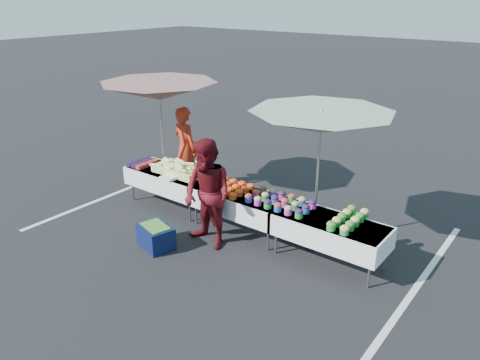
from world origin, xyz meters
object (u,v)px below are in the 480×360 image
Objects in this scene: table_left at (169,179)px; storage_bin at (156,236)px; table_center at (240,201)px; umbrella_right at (321,123)px; vendor at (185,148)px; umbrella_left at (159,92)px; table_right at (330,230)px; customer at (208,195)px.

table_left reaches higher than storage_bin.
table_center is 2.10m from umbrella_right.
umbrella_left is (-0.18, -0.50, 1.30)m from vendor.
table_right is (1.80, 0.00, 0.00)m from table_center.
vendor is at bearing 167.32° from table_right.
umbrella_left is at bearing 180.00° from umbrella_right.
customer is 2.65× the size of storage_bin.
table_center is at bearing 89.18° from customer.
table_center is 0.70× the size of umbrella_right.
table_center is 1.80m from table_right.
table_left is 0.98× the size of customer.
umbrella_left is 1.05× the size of umbrella_right.
vendor is 3.75m from umbrella_right.
table_right is at bearing 43.23° from storage_bin.
table_center is at bearing -9.60° from umbrella_left.
vendor is (-2.19, 0.90, 0.34)m from table_center.
customer is (2.08, -1.65, 0.02)m from vendor.
table_left is 1.01× the size of vendor.
vendor is at bearing 137.35° from storage_bin.
table_left and table_right have the same top height.
umbrella_left is (-0.56, 0.40, 1.64)m from table_left.
table_right is 0.70× the size of umbrella_right.
storage_bin is at bearing -152.17° from table_right.
table_left is 1.80m from table_center.
umbrella_left reaches higher than umbrella_right.
customer reaches higher than vendor.
table_left is 1.88m from customer.
umbrella_right reaches higher than storage_bin.
storage_bin is at bearing -48.00° from umbrella_left.
storage_bin is at bearing -139.90° from umbrella_right.
table_center is 1.01× the size of vendor.
customer is at bearing -141.07° from umbrella_right.
table_right is at bearing -5.49° from umbrella_left.
table_right is 2.08m from customer.
umbrella_right reaches higher than table_left.
table_left is at bearing 180.00° from table_right.
customer is (1.69, -0.75, 0.37)m from table_left.
table_right is at bearing 0.00° from table_left.
table_right is at bearing 0.00° from table_center.
table_center reaches higher than storage_bin.
table_center is 1.61m from storage_bin.
table_left is at bearing 124.51° from vendor.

